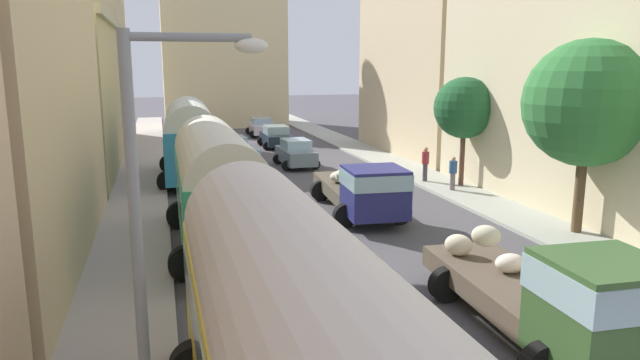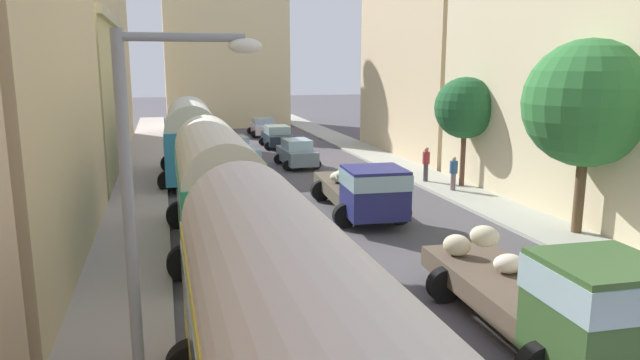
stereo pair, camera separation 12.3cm
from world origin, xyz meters
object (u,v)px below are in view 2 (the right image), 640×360
at_px(parked_bus_2, 191,137).
at_px(pedestrian_0, 426,163).
at_px(cargo_truck_0, 556,296).
at_px(streetlamp_near, 150,229).
at_px(parked_bus_0, 284,337).
at_px(cargo_truck_1, 363,188).
at_px(car_4, 236,148).
at_px(parked_bus_1, 215,182).
at_px(car_2, 263,127).
at_px(car_5, 216,133).
at_px(pedestrian_1, 453,173).
at_px(car_3, 244,164).
at_px(car_0, 297,153).
at_px(car_1, 277,137).

distance_m(parked_bus_2, pedestrian_0, 12.09).
xyz_separation_m(cargo_truck_0, streetlamp_near, (-7.86, -1.89, 2.57)).
relative_size(parked_bus_0, cargo_truck_1, 1.17).
height_order(cargo_truck_1, car_4, cargo_truck_1).
bearing_deg(cargo_truck_0, parked_bus_1, 124.05).
height_order(car_2, streetlamp_near, streetlamp_near).
xyz_separation_m(car_4, car_5, (-0.51, 8.29, 0.01)).
relative_size(parked_bus_0, pedestrian_1, 5.03).
xyz_separation_m(parked_bus_2, cargo_truck_1, (6.13, -9.35, -1.10)).
xyz_separation_m(parked_bus_0, car_5, (2.34, 37.46, -1.47)).
relative_size(car_3, pedestrian_1, 2.17).
relative_size(parked_bus_1, pedestrian_0, 4.66).
xyz_separation_m(cargo_truck_0, pedestrian_1, (5.36, 14.55, -0.32)).
xyz_separation_m(car_0, car_5, (-3.63, 11.96, -0.06)).
bearing_deg(cargo_truck_1, cargo_truck_0, -89.04).
distance_m(parked_bus_1, parked_bus_2, 11.77).
xyz_separation_m(cargo_truck_0, car_0, (-0.17, 23.32, -0.48)).
distance_m(car_5, streetlamp_near, 37.51).
height_order(parked_bus_0, car_1, parked_bus_0).
relative_size(car_5, pedestrian_1, 2.59).
relative_size(car_2, car_4, 1.12).
bearing_deg(car_0, car_4, 130.35).
distance_m(parked_bus_0, car_4, 29.34).
height_order(parked_bus_0, parked_bus_2, parked_bus_2).
relative_size(car_0, car_3, 1.03).
bearing_deg(streetlamp_near, car_3, 79.34).
height_order(parked_bus_1, car_5, parked_bus_1).
bearing_deg(car_1, car_5, 137.33).
height_order(car_4, pedestrian_0, pedestrian_0).
bearing_deg(car_1, pedestrian_0, -72.07).
xyz_separation_m(car_3, car_5, (-0.14, 14.88, -0.06)).
relative_size(cargo_truck_0, car_4, 1.90).
height_order(parked_bus_1, car_1, parked_bus_1).
bearing_deg(car_0, parked_bus_0, -103.17).
relative_size(car_0, car_2, 0.92).
bearing_deg(car_4, cargo_truck_0, -83.05).
xyz_separation_m(car_2, pedestrian_1, (4.98, -23.99, 0.22)).
relative_size(car_3, car_4, 1.01).
bearing_deg(car_2, car_4, -107.64).
relative_size(car_2, streetlamp_near, 0.65).
bearing_deg(pedestrian_1, cargo_truck_0, -110.22).
height_order(parked_bus_0, cargo_truck_1, parked_bus_0).
bearing_deg(car_4, car_1, 52.09).
bearing_deg(car_0, streetlamp_near, -106.96).
height_order(car_3, car_4, car_3).
distance_m(car_1, car_5, 5.51).
bearing_deg(pedestrian_1, streetlamp_near, -128.80).
bearing_deg(parked_bus_2, cargo_truck_1, -56.74).
relative_size(cargo_truck_1, pedestrian_0, 3.97).
height_order(car_3, pedestrian_0, pedestrian_0).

